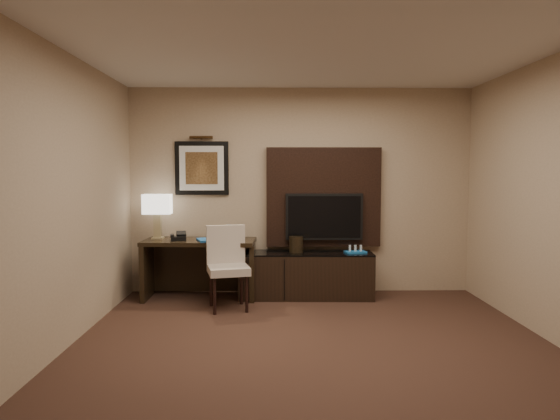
{
  "coord_description": "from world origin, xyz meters",
  "views": [
    {
      "loc": [
        -0.38,
        -4.11,
        1.61
      ],
      "look_at": [
        -0.28,
        1.8,
        1.15
      ],
      "focal_mm": 32.0,
      "sensor_mm": 36.0,
      "label": 1
    }
  ],
  "objects_px": {
    "desk_chair": "(228,269)",
    "desk": "(200,269)",
    "table_lamp": "(157,215)",
    "tv": "(324,217)",
    "minibar_tray": "(355,249)",
    "desk_phone": "(178,237)",
    "water_bottle": "(229,232)",
    "credenza": "(306,275)",
    "ice_bucket": "(296,244)"
  },
  "relations": [
    {
      "from": "minibar_tray",
      "to": "water_bottle",
      "type": "bearing_deg",
      "value": 178.18
    },
    {
      "from": "credenza",
      "to": "desk_phone",
      "type": "relative_size",
      "value": 9.13
    },
    {
      "from": "desk",
      "to": "minibar_tray",
      "type": "bearing_deg",
      "value": 2.29
    },
    {
      "from": "desk",
      "to": "desk_chair",
      "type": "bearing_deg",
      "value": -49.22
    },
    {
      "from": "desk",
      "to": "credenza",
      "type": "height_order",
      "value": "desk"
    },
    {
      "from": "desk",
      "to": "table_lamp",
      "type": "distance_m",
      "value": 0.87
    },
    {
      "from": "desk",
      "to": "ice_bucket",
      "type": "height_order",
      "value": "ice_bucket"
    },
    {
      "from": "desk_phone",
      "to": "water_bottle",
      "type": "height_order",
      "value": "water_bottle"
    },
    {
      "from": "minibar_tray",
      "to": "desk_chair",
      "type": "bearing_deg",
      "value": -162.42
    },
    {
      "from": "desk_chair",
      "to": "desk_phone",
      "type": "distance_m",
      "value": 0.88
    },
    {
      "from": "credenza",
      "to": "tv",
      "type": "relative_size",
      "value": 1.69
    },
    {
      "from": "desk_phone",
      "to": "ice_bucket",
      "type": "relative_size",
      "value": 0.92
    },
    {
      "from": "minibar_tray",
      "to": "table_lamp",
      "type": "bearing_deg",
      "value": 176.9
    },
    {
      "from": "water_bottle",
      "to": "tv",
      "type": "bearing_deg",
      "value": 8.11
    },
    {
      "from": "desk",
      "to": "minibar_tray",
      "type": "relative_size",
      "value": 5.37
    },
    {
      "from": "tv",
      "to": "desk_phone",
      "type": "xyz_separation_m",
      "value": [
        -1.85,
        -0.23,
        -0.23
      ]
    },
    {
      "from": "desk_chair",
      "to": "water_bottle",
      "type": "relative_size",
      "value": 5.0
    },
    {
      "from": "credenza",
      "to": "ice_bucket",
      "type": "relative_size",
      "value": 8.36
    },
    {
      "from": "desk_chair",
      "to": "minibar_tray",
      "type": "height_order",
      "value": "desk_chair"
    },
    {
      "from": "desk",
      "to": "credenza",
      "type": "xyz_separation_m",
      "value": [
        1.35,
        -0.0,
        -0.08
      ]
    },
    {
      "from": "desk_phone",
      "to": "table_lamp",
      "type": "bearing_deg",
      "value": 140.95
    },
    {
      "from": "minibar_tray",
      "to": "ice_bucket",
      "type": "bearing_deg",
      "value": 175.98
    },
    {
      "from": "table_lamp",
      "to": "desk_phone",
      "type": "relative_size",
      "value": 3.24
    },
    {
      "from": "credenza",
      "to": "desk_chair",
      "type": "bearing_deg",
      "value": -148.97
    },
    {
      "from": "desk_chair",
      "to": "table_lamp",
      "type": "xyz_separation_m",
      "value": [
        -0.95,
        0.63,
        0.57
      ]
    },
    {
      "from": "tv",
      "to": "desk_phone",
      "type": "bearing_deg",
      "value": -172.88
    },
    {
      "from": "desk",
      "to": "ice_bucket",
      "type": "xyz_separation_m",
      "value": [
        1.22,
        0.02,
        0.31
      ]
    },
    {
      "from": "tv",
      "to": "minibar_tray",
      "type": "height_order",
      "value": "tv"
    },
    {
      "from": "minibar_tray",
      "to": "credenza",
      "type": "bearing_deg",
      "value": 176.73
    },
    {
      "from": "table_lamp",
      "to": "water_bottle",
      "type": "distance_m",
      "value": 0.94
    },
    {
      "from": "desk",
      "to": "minibar_tray",
      "type": "xyz_separation_m",
      "value": [
        1.97,
        -0.04,
        0.25
      ]
    },
    {
      "from": "tv",
      "to": "table_lamp",
      "type": "xyz_separation_m",
      "value": [
        -2.14,
        -0.09,
        0.03
      ]
    },
    {
      "from": "desk",
      "to": "water_bottle",
      "type": "distance_m",
      "value": 0.6
    },
    {
      "from": "tv",
      "to": "minibar_tray",
      "type": "distance_m",
      "value": 0.59
    },
    {
      "from": "desk",
      "to": "tv",
      "type": "relative_size",
      "value": 1.39
    },
    {
      "from": "tv",
      "to": "ice_bucket",
      "type": "bearing_deg",
      "value": -155.08
    },
    {
      "from": "tv",
      "to": "table_lamp",
      "type": "bearing_deg",
      "value": -177.62
    },
    {
      "from": "table_lamp",
      "to": "desk_phone",
      "type": "bearing_deg",
      "value": -26.18
    },
    {
      "from": "ice_bucket",
      "to": "minibar_tray",
      "type": "relative_size",
      "value": 0.78
    },
    {
      "from": "tv",
      "to": "desk_chair",
      "type": "xyz_separation_m",
      "value": [
        -1.19,
        -0.72,
        -0.54
      ]
    },
    {
      "from": "tv",
      "to": "water_bottle",
      "type": "height_order",
      "value": "tv"
    },
    {
      "from": "credenza",
      "to": "minibar_tray",
      "type": "xyz_separation_m",
      "value": [
        0.62,
        -0.04,
        0.34
      ]
    },
    {
      "from": "desk",
      "to": "tv",
      "type": "height_order",
      "value": "tv"
    },
    {
      "from": "desk_chair",
      "to": "desk_phone",
      "type": "relative_size",
      "value": 5.17
    },
    {
      "from": "desk_chair",
      "to": "ice_bucket",
      "type": "relative_size",
      "value": 4.74
    },
    {
      "from": "credenza",
      "to": "minibar_tray",
      "type": "height_order",
      "value": "minibar_tray"
    },
    {
      "from": "water_bottle",
      "to": "ice_bucket",
      "type": "xyz_separation_m",
      "value": [
        0.85,
        0.0,
        -0.16
      ]
    },
    {
      "from": "ice_bucket",
      "to": "table_lamp",
      "type": "bearing_deg",
      "value": 177.28
    },
    {
      "from": "desk_chair",
      "to": "desk",
      "type": "bearing_deg",
      "value": 114.31
    },
    {
      "from": "desk_phone",
      "to": "water_bottle",
      "type": "xyz_separation_m",
      "value": [
        0.63,
        0.06,
        0.05
      ]
    }
  ]
}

